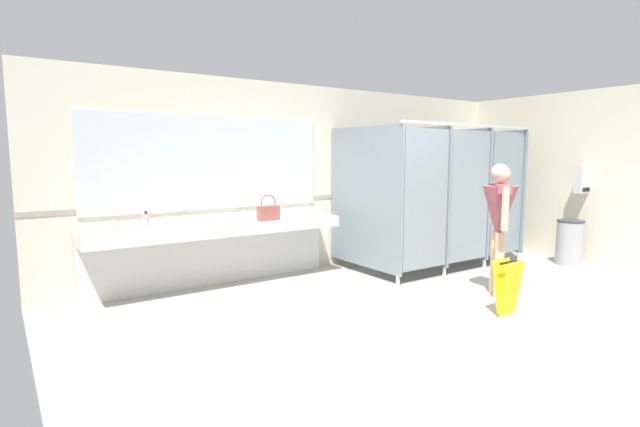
# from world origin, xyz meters

# --- Properties ---
(ground_plane) EXTENTS (7.75, 6.11, 0.10)m
(ground_plane) POSITION_xyz_m (0.00, 0.00, -0.05)
(ground_plane) COLOR #9E998E
(wall_back) EXTENTS (7.75, 0.12, 2.67)m
(wall_back) POSITION_xyz_m (0.00, 2.81, 1.34)
(wall_back) COLOR beige
(wall_back) RESTS_ON ground_plane
(wall_side_right) EXTENTS (0.12, 6.11, 2.67)m
(wall_side_right) POSITION_xyz_m (3.64, 0.00, 1.34)
(wall_side_right) COLOR beige
(wall_side_right) RESTS_ON ground_plane
(wall_back_tile_band) EXTENTS (7.75, 0.01, 0.06)m
(wall_back_tile_band) POSITION_xyz_m (0.00, 2.75, 1.05)
(wall_back_tile_band) COLOR #9E937F
(wall_back_tile_band) RESTS_ON wall_back
(vanity_counter) EXTENTS (3.25, 0.57, 0.94)m
(vanity_counter) POSITION_xyz_m (-1.72, 2.53, 0.61)
(vanity_counter) COLOR silver
(vanity_counter) RESTS_ON ground_plane
(mirror_panel) EXTENTS (3.15, 0.02, 1.19)m
(mirror_panel) POSITION_xyz_m (-1.72, 2.74, 1.58)
(mirror_panel) COLOR silver
(mirror_panel) RESTS_ON wall_back
(bathroom_stalls) EXTENTS (2.72, 1.53, 2.11)m
(bathroom_stalls) POSITION_xyz_m (1.53, 1.77, 1.10)
(bathroom_stalls) COLOR gray
(bathroom_stalls) RESTS_ON ground_plane
(paper_towel_dispenser_upper) EXTENTS (0.34, 0.13, 0.42)m
(paper_towel_dispenser_upper) POSITION_xyz_m (3.51, 0.66, 1.30)
(paper_towel_dispenser_upper) COLOR #B7BABF
(paper_towel_dispenser_upper) RESTS_ON wall_side_right
(trash_bin) EXTENTS (0.39, 0.39, 0.69)m
(trash_bin) POSITION_xyz_m (3.21, 0.66, 0.34)
(trash_bin) COLOR #99999E
(trash_bin) RESTS_ON ground_plane
(person_standing) EXTENTS (0.56, 0.56, 1.57)m
(person_standing) POSITION_xyz_m (0.85, 0.28, 0.99)
(person_standing) COLOR #DBAD89
(person_standing) RESTS_ON ground_plane
(handbag) EXTENTS (0.28, 0.11, 0.34)m
(handbag) POSITION_xyz_m (-1.13, 2.30, 0.94)
(handbag) COLOR #934C42
(handbag) RESTS_ON vanity_counter
(soap_dispenser) EXTENTS (0.07, 0.07, 0.19)m
(soap_dispenser) POSITION_xyz_m (-2.58, 2.62, 0.91)
(soap_dispenser) COLOR #D899B2
(soap_dispenser) RESTS_ON vanity_counter
(paper_cup) EXTENTS (0.07, 0.07, 0.10)m
(paper_cup) POSITION_xyz_m (-1.49, 2.40, 0.88)
(paper_cup) COLOR white
(paper_cup) RESTS_ON vanity_counter
(wet_floor_sign) EXTENTS (0.28, 0.19, 0.58)m
(wet_floor_sign) POSITION_xyz_m (0.35, -0.21, 0.30)
(wet_floor_sign) COLOR yellow
(wet_floor_sign) RESTS_ON ground_plane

